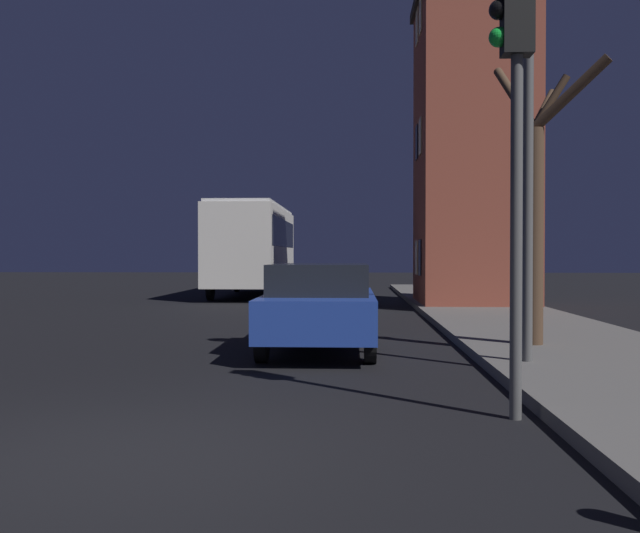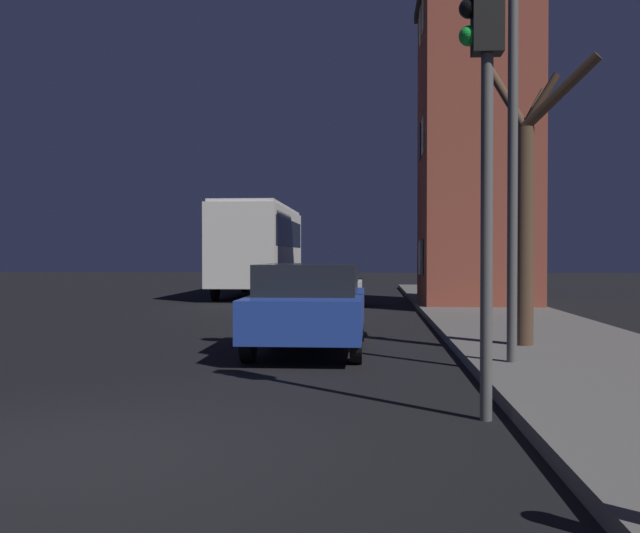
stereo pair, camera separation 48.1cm
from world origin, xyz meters
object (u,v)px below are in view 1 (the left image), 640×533
Objects in this scene: bare_tree at (537,202)px; car_near_lane at (320,305)px; bus at (253,243)px; traffic_light at (514,94)px; car_mid_lane at (332,285)px; streetlamp at (497,55)px.

car_near_lane is at bearing 178.09° from bare_tree.
bus is 16.68m from car_near_lane.
car_near_lane is (-3.60, 0.12, -1.73)m from bare_tree.
traffic_light is at bearing -75.28° from bus.
bus is 2.16× the size of car_mid_lane.
bare_tree is 1.13× the size of car_near_lane.
bus reaches higher than car_mid_lane.
car_mid_lane is at bearing 90.42° from car_near_lane.
bare_tree reaches higher than car_mid_lane.
bare_tree is (1.45, 4.82, -0.71)m from traffic_light.
car_near_lane is (3.42, -16.27, -1.33)m from bus.
streetlamp is 19.41m from bus.
traffic_light is 5.92m from car_near_lane.
bare_tree reaches higher than car_near_lane.
streetlamp is at bearing -38.75° from car_near_lane.
bare_tree is at bearing -1.91° from car_near_lane.
car_near_lane is at bearing 113.51° from traffic_light.
bare_tree is at bearing 73.22° from traffic_light.
streetlamp is 4.89m from car_near_lane.
streetlamp is 1.38× the size of car_mid_lane.
bus is (-5.98, 18.32, -2.29)m from streetlamp.
car_near_lane is at bearing -78.12° from bus.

